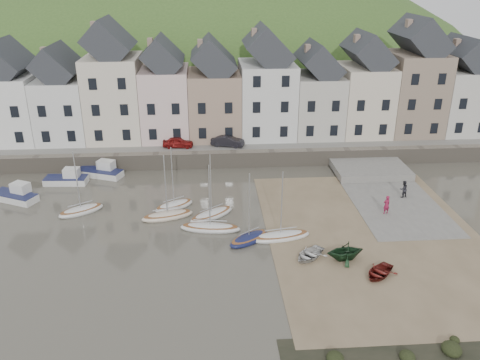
{
  "coord_description": "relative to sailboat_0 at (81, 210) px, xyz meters",
  "views": [
    {
      "loc": [
        -2.89,
        -35.64,
        20.94
      ],
      "look_at": [
        0.0,
        6.0,
        3.0
      ],
      "focal_mm": 36.91,
      "sensor_mm": 36.0,
      "label": 1
    }
  ],
  "objects": [
    {
      "name": "quay_land",
      "position": [
        14.81,
        25.75,
        0.49
      ],
      "size": [
        90.0,
        30.0,
        1.5
      ],
      "primitive_type": "cube",
      "color": "#385723",
      "rests_on": "ground"
    },
    {
      "name": "sailboat_4",
      "position": [
        11.95,
        -4.14,
        -0.01
      ],
      "size": [
        5.45,
        2.27,
        6.32
      ],
      "color": "silver",
      "rests_on": "ground"
    },
    {
      "name": "beach",
      "position": [
        25.81,
        -6.25,
        -0.23
      ],
      "size": [
        18.0,
        26.0,
        0.06
      ],
      "primitive_type": "cube",
      "color": "brown",
      "rests_on": "ground"
    },
    {
      "name": "seawall",
      "position": [
        14.81,
        10.75,
        0.64
      ],
      "size": [
        70.0,
        1.2,
        1.8
      ],
      "primitive_type": "cube",
      "color": "slate",
      "rests_on": "ground"
    },
    {
      "name": "motorboat_2",
      "position": [
        0.24,
        8.91,
        0.32
      ],
      "size": [
        5.31,
        3.43,
        1.7
      ],
      "color": "silver",
      "rests_on": "ground"
    },
    {
      "name": "ground",
      "position": [
        14.81,
        -6.25,
        -0.26
      ],
      "size": [
        160.0,
        160.0,
        0.0
      ],
      "primitive_type": "plane",
      "color": "#4E4A3D",
      "rests_on": "ground"
    },
    {
      "name": "sailboat_1",
      "position": [
        8.58,
        0.41,
        0.0
      ],
      "size": [
        4.14,
        3.39,
        6.32
      ],
      "color": "silver",
      "rests_on": "ground"
    },
    {
      "name": "motorboat_0",
      "position": [
        -2.95,
        7.04,
        0.32
      ],
      "size": [
        4.51,
        2.02,
        1.7
      ],
      "color": "silver",
      "rests_on": "ground"
    },
    {
      "name": "rowboat_red",
      "position": [
        24.27,
        -12.01,
        0.1
      ],
      "size": [
        3.54,
        3.51,
        0.6
      ],
      "primitive_type": "imported",
      "rotation": [
        0.0,
        0.0,
        -0.82
      ],
      "color": "maroon",
      "rests_on": "beach"
    },
    {
      "name": "car_right",
      "position": [
        14.29,
        13.25,
        1.98
      ],
      "size": [
        4.13,
        2.39,
        1.29
      ],
      "primitive_type": "imported",
      "rotation": [
        0.0,
        0.0,
        1.29
      ],
      "color": "black",
      "rests_on": "quay_street"
    },
    {
      "name": "sailboat_6",
      "position": [
        17.82,
        -6.06,
        -0.0
      ],
      "size": [
        5.31,
        2.38,
        6.32
      ],
      "color": "silver",
      "rests_on": "ground"
    },
    {
      "name": "car_left",
      "position": [
        8.45,
        13.25,
        1.94
      ],
      "size": [
        3.66,
        1.72,
        1.21
      ],
      "primitive_type": "imported",
      "rotation": [
        0.0,
        0.0,
        1.49
      ],
      "color": "maroon",
      "rests_on": "quay_street"
    },
    {
      "name": "quay_street",
      "position": [
        14.81,
        14.25,
        1.29
      ],
      "size": [
        70.0,
        7.0,
        0.1
      ],
      "primitive_type": "cube",
      "color": "slate",
      "rests_on": "quay_land"
    },
    {
      "name": "person_red",
      "position": [
        28.15,
        -2.3,
        0.75
      ],
      "size": [
        0.75,
        0.6,
        1.79
      ],
      "primitive_type": "imported",
      "rotation": [
        0.0,
        0.0,
        3.44
      ],
      "color": "maroon",
      "rests_on": "slipway"
    },
    {
      "name": "slipway",
      "position": [
        29.81,
        1.75,
        -0.2
      ],
      "size": [
        8.0,
        18.0,
        0.12
      ],
      "primitive_type": "cube",
      "color": "slate",
      "rests_on": "ground"
    },
    {
      "name": "hillside",
      "position": [
        9.81,
        53.74,
        -18.26
      ],
      "size": [
        134.4,
        84.0,
        84.0
      ],
      "color": "#385723",
      "rests_on": "ground"
    },
    {
      "name": "sailboat_3",
      "position": [
        12.09,
        -1.69,
        -0.0
      ],
      "size": [
        4.66,
        4.01,
        6.32
      ],
      "color": "silver",
      "rests_on": "ground"
    },
    {
      "name": "sailboat_5",
      "position": [
        15.14,
        -6.26,
        0.0
      ],
      "size": [
        4.09,
        3.55,
        6.32
      ],
      "color": "#151B43",
      "rests_on": "ground"
    },
    {
      "name": "townhouse_terrace",
      "position": [
        16.57,
        17.75,
        7.06
      ],
      "size": [
        61.05,
        8.0,
        13.93
      ],
      "color": "silver",
      "rests_on": "quay_land"
    },
    {
      "name": "sailboat_0",
      "position": [
        0.0,
        0.0,
        0.0
      ],
      "size": [
        4.38,
        3.5,
        6.32
      ],
      "color": "silver",
      "rests_on": "ground"
    },
    {
      "name": "rowboat_green",
      "position": [
        22.33,
        -9.65,
        0.56
      ],
      "size": [
        3.23,
        2.89,
        1.54
      ],
      "primitive_type": "imported",
      "rotation": [
        0.0,
        0.0,
        -1.44
      ],
      "color": "#17341C",
      "rests_on": "beach"
    },
    {
      "name": "sailboat_2",
      "position": [
        8.08,
        -1.59,
        -0.0
      ],
      "size": [
        4.96,
        2.74,
        6.32
      ],
      "color": "beige",
      "rests_on": "ground"
    },
    {
      "name": "motorboat_1",
      "position": [
        -6.98,
        3.25,
        0.32
      ],
      "size": [
        5.02,
        3.62,
        1.7
      ],
      "color": "silver",
      "rests_on": "ground"
    },
    {
      "name": "rowboat_white",
      "position": [
        19.62,
        -9.25,
        0.1
      ],
      "size": [
        3.64,
        3.61,
        0.62
      ],
      "primitive_type": "imported",
      "rotation": [
        0.0,
        0.0,
        -0.81
      ],
      "color": "silver",
      "rests_on": "beach"
    },
    {
      "name": "person_dark",
      "position": [
        31.03,
        1.05,
        0.73
      ],
      "size": [
        1.02,
        0.91,
        1.74
      ],
      "primitive_type": "imported",
      "rotation": [
        0.0,
        0.0,
        3.48
      ],
      "color": "black",
      "rests_on": "slipway"
    }
  ]
}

